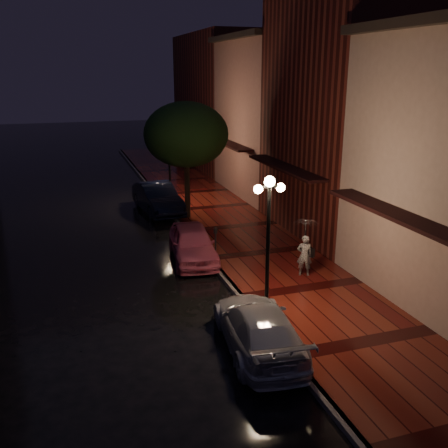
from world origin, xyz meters
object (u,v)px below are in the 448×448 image
object	(u,v)px
streetlamp_near	(268,237)
woman_with_umbrella	(305,238)
navy_car	(158,198)
silver_car	(259,327)
parking_meter	(216,241)
streetlamp_far	(169,160)
pink_car	(193,243)
street_tree	(186,137)

from	to	relation	value
streetlamp_near	woman_with_umbrella	world-z (taller)	streetlamp_near
navy_car	silver_car	world-z (taller)	navy_car
navy_car	parking_meter	xyz separation A→B (m)	(0.75, -8.14, 0.18)
silver_car	parking_meter	size ratio (longest dim) A/B	3.38
streetlamp_far	navy_car	xyz separation A→B (m)	(-0.95, -1.16, -1.81)
woman_with_umbrella	streetlamp_near	bearing A→B (deg)	67.85
silver_car	navy_car	bearing A→B (deg)	-83.72
pink_car	streetlamp_far	bearing A→B (deg)	90.30
street_tree	silver_car	distance (m)	13.25
street_tree	pink_car	world-z (taller)	street_tree
woman_with_umbrella	street_tree	bearing A→B (deg)	-51.14
streetlamp_near	navy_car	world-z (taller)	streetlamp_near
street_tree	pink_car	bearing A→B (deg)	-102.16
streetlamp_near	pink_car	size ratio (longest dim) A/B	1.03
pink_car	parking_meter	xyz separation A→B (m)	(0.75, -0.69, 0.26)
pink_car	silver_car	size ratio (longest dim) A/B	0.92
woman_with_umbrella	navy_car	bearing A→B (deg)	-47.41
silver_car	parking_meter	bearing A→B (deg)	-90.39
street_tree	woman_with_umbrella	world-z (taller)	street_tree
streetlamp_near	streetlamp_far	xyz separation A→B (m)	(0.00, 14.00, 0.00)
street_tree	navy_car	size ratio (longest dim) A/B	1.21
silver_car	woman_with_umbrella	world-z (taller)	woman_with_umbrella
streetlamp_near	streetlamp_far	size ratio (longest dim) A/B	1.00
streetlamp_near	streetlamp_far	world-z (taller)	same
streetlamp_near	navy_car	xyz separation A→B (m)	(-0.95, 12.84, -1.81)
woman_with_umbrella	parking_meter	xyz separation A→B (m)	(-2.65, 2.40, -0.60)
parking_meter	street_tree	bearing A→B (deg)	61.19
streetlamp_far	woman_with_umbrella	distance (m)	12.00
silver_car	street_tree	bearing A→B (deg)	-89.15
street_tree	silver_car	world-z (taller)	street_tree
streetlamp_far	street_tree	xyz separation A→B (m)	(0.26, -3.01, 1.64)
streetlamp_far	woman_with_umbrella	world-z (taller)	streetlamp_far
navy_car	streetlamp_far	bearing A→B (deg)	44.89
silver_car	woman_with_umbrella	distance (m)	5.33
streetlamp_near	street_tree	bearing A→B (deg)	88.65
parking_meter	silver_car	bearing A→B (deg)	-121.32
street_tree	parking_meter	distance (m)	7.11
silver_car	parking_meter	distance (m)	6.46
streetlamp_far	silver_car	world-z (taller)	streetlamp_far
streetlamp_near	woman_with_umbrella	size ratio (longest dim) A/B	2.01
street_tree	pink_car	xyz separation A→B (m)	(-1.21, -5.61, -3.53)
streetlamp_near	parking_meter	world-z (taller)	streetlamp_near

